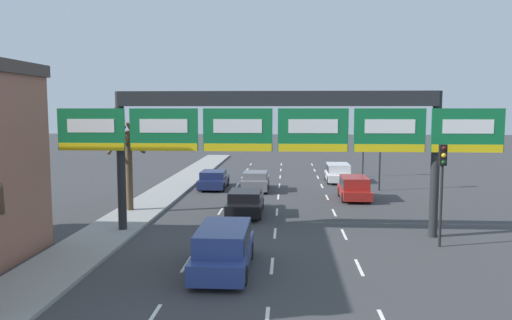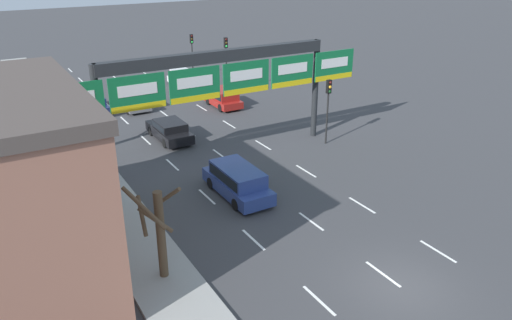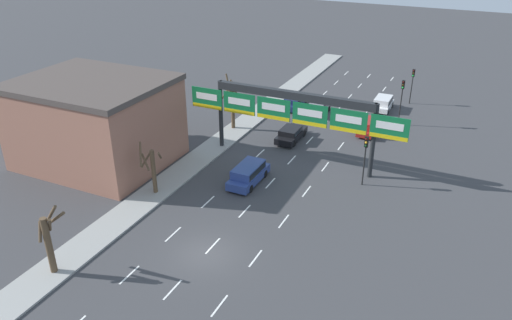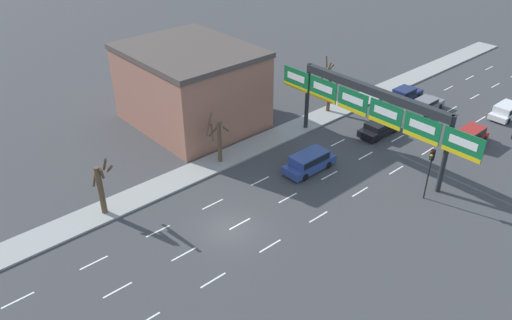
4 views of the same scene
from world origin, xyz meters
name	(u,v)px [view 1 (image 1 of 4)]	position (x,y,z in m)	size (l,w,h in m)	color
lane_dashes	(274,248)	(0.00, 13.50, 0.01)	(6.72, 67.00, 0.01)	white
sign_gantry	(275,120)	(0.00, 15.73, 5.44)	(20.58, 0.70, 6.79)	#232628
car_grey	(256,180)	(-1.71, 28.57, 0.75)	(1.89, 4.07, 1.41)	slate
suv_red	(354,187)	(5.01, 25.32, 0.85)	(1.85, 3.92, 1.52)	maroon
car_navy	(214,179)	(-4.91, 29.26, 0.73)	(1.93, 4.37, 1.36)	#19234C
car_black	(245,201)	(-1.78, 20.23, 0.75)	(1.92, 4.61, 1.39)	black
suv_blue	(224,246)	(-1.77, 10.32, 0.93)	(1.96, 4.90, 1.67)	navy
suv_white	(338,172)	(4.75, 33.16, 0.85)	(1.92, 3.99, 1.52)	silver
traffic_light_near_gantry	(363,142)	(7.28, 36.65, 3.08)	(0.30, 0.35, 4.29)	black
traffic_light_mid_block	(442,174)	(7.20, 14.09, 3.19)	(0.30, 0.35, 4.45)	black
traffic_light_far_end	(380,142)	(7.35, 29.14, 3.57)	(0.30, 0.35, 5.03)	black
tree_bare_second	(128,160)	(-8.52, 20.35, 3.05)	(2.06, 2.03, 5.93)	brown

